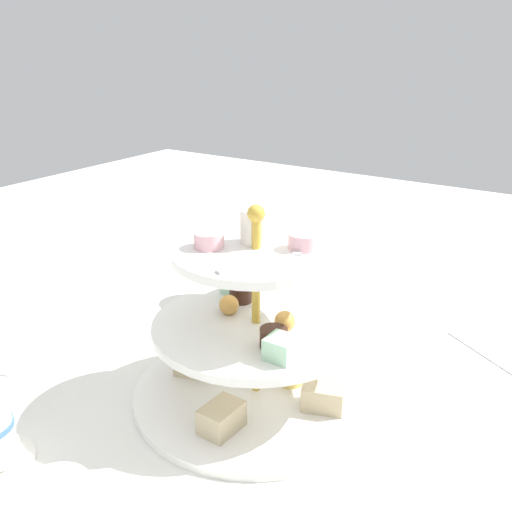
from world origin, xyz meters
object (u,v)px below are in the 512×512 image
(tiered_serving_stand, at_px, (256,342))
(butter_knife_left, at_px, (494,359))
(butter_knife_right, at_px, (39,343))
(water_glass_tall_right, at_px, (242,267))

(tiered_serving_stand, relative_size, butter_knife_left, 1.76)
(butter_knife_right, bearing_deg, butter_knife_left, 98.18)
(butter_knife_left, bearing_deg, tiered_serving_stand, 81.36)
(tiered_serving_stand, bearing_deg, water_glass_tall_right, 38.04)
(butter_knife_left, bearing_deg, water_glass_tall_right, 36.96)
(water_glass_tall_right, height_order, butter_knife_left, water_glass_tall_right)
(tiered_serving_stand, xyz_separation_m, water_glass_tall_right, (0.23, 0.18, -0.02))
(tiered_serving_stand, xyz_separation_m, butter_knife_right, (-0.06, 0.33, -0.07))
(butter_knife_right, bearing_deg, tiered_serving_stand, 79.90)
(tiered_serving_stand, distance_m, butter_knife_right, 0.35)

